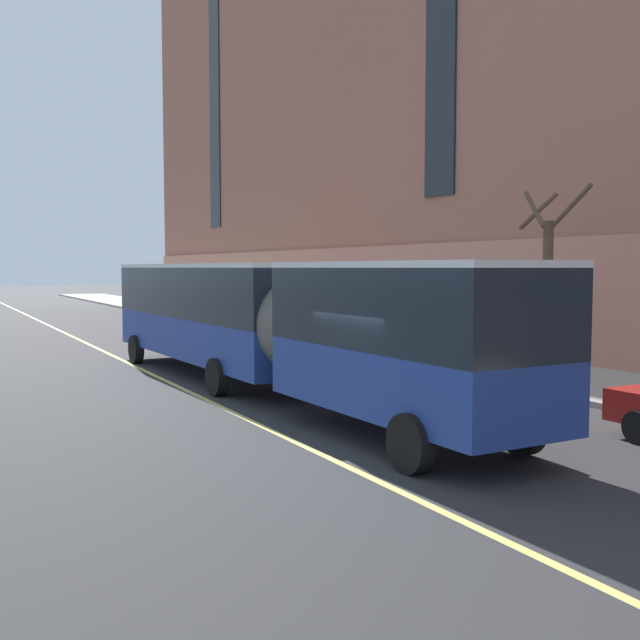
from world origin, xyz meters
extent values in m
plane|color=#303033|center=(0.00, 0.00, 0.00)|extent=(260.00, 260.00, 0.00)
cube|color=#ADA89E|center=(8.77, 3.00, 0.07)|extent=(5.15, 160.00, 0.15)
cube|color=#1E232B|center=(11.30, 41.25, 20.66)|extent=(0.10, 2.00, 28.55)
cube|color=navy|center=(-0.12, 10.09, 1.24)|extent=(2.81, 11.89, 1.24)
cube|color=black|center=(-0.12, 10.09, 2.61)|extent=(2.82, 11.89, 1.51)
cube|color=white|center=(-0.12, 10.09, 3.43)|extent=(2.84, 11.89, 0.12)
cube|color=#19232D|center=(-0.30, 16.03, 2.46)|extent=(2.27, 0.15, 1.13)
cube|color=orange|center=(-0.30, 16.04, 3.19)|extent=(1.73, 0.11, 0.28)
cube|color=black|center=(-0.30, 16.05, 0.72)|extent=(2.42, 0.19, 0.24)
cube|color=white|center=(-1.16, 16.02, 0.97)|extent=(0.28, 0.07, 0.18)
cube|color=white|center=(0.56, 16.07, 0.97)|extent=(0.28, 0.07, 0.18)
cylinder|color=#595651|center=(0.07, 3.68, 1.99)|extent=(2.37, 1.07, 2.34)
cube|color=navy|center=(0.18, -0.15, 1.24)|extent=(2.66, 6.74, 1.24)
cube|color=black|center=(0.18, -0.15, 2.61)|extent=(2.67, 6.74, 1.51)
cube|color=white|center=(0.18, -0.15, 3.43)|extent=(2.68, 6.74, 0.12)
cylinder|color=black|center=(-1.47, 14.19, 0.50)|extent=(0.33, 1.01, 1.00)
cylinder|color=black|center=(0.99, 14.26, 0.50)|extent=(0.33, 1.01, 1.00)
cylinder|color=black|center=(-1.25, 6.51, 0.50)|extent=(0.33, 1.01, 1.00)
cylinder|color=black|center=(1.21, 6.58, 0.50)|extent=(0.33, 1.01, 1.00)
cylinder|color=black|center=(-1.00, -2.02, 0.50)|extent=(0.33, 1.01, 1.00)
cylinder|color=black|center=(1.47, -1.95, 0.50)|extent=(0.33, 1.01, 1.00)
cylinder|color=black|center=(4.05, -2.36, 0.32)|extent=(0.22, 0.64, 0.64)
cube|color=#4C4C51|center=(5.10, 6.10, 0.64)|extent=(1.89, 4.80, 0.64)
cube|color=#232D38|center=(5.09, 5.87, 1.24)|extent=(1.63, 2.17, 0.56)
cube|color=#4C4C51|center=(5.09, 5.87, 1.54)|extent=(1.59, 2.08, 0.04)
cylinder|color=black|center=(4.23, 7.60, 0.32)|extent=(0.23, 0.64, 0.64)
cylinder|color=black|center=(6.01, 7.57, 0.32)|extent=(0.23, 0.64, 0.64)
cylinder|color=black|center=(4.19, 4.64, 0.32)|extent=(0.23, 0.64, 0.64)
cylinder|color=black|center=(5.96, 4.61, 0.32)|extent=(0.23, 0.64, 0.64)
cube|color=#B21E19|center=(4.96, 22.95, 0.64)|extent=(1.77, 4.69, 0.64)
cube|color=#232D38|center=(4.96, 22.72, 1.24)|extent=(1.53, 2.12, 0.56)
cube|color=#B21E19|center=(4.96, 22.72, 1.54)|extent=(1.49, 2.03, 0.04)
cylinder|color=black|center=(4.15, 24.41, 0.32)|extent=(0.23, 0.64, 0.64)
cylinder|color=black|center=(5.82, 24.39, 0.32)|extent=(0.23, 0.64, 0.64)
cylinder|color=black|center=(4.11, 21.52, 0.32)|extent=(0.23, 0.64, 0.64)
cylinder|color=black|center=(5.78, 21.49, 0.32)|extent=(0.23, 0.64, 0.64)
cube|color=#23603D|center=(5.04, 33.22, 0.64)|extent=(1.80, 4.78, 0.64)
cube|color=#232D38|center=(5.04, 32.98, 1.24)|extent=(1.57, 2.15, 0.56)
cube|color=#23603D|center=(5.04, 32.98, 1.54)|extent=(1.54, 2.06, 0.04)
cylinder|color=black|center=(4.17, 34.69, 0.32)|extent=(0.22, 0.64, 0.64)
cylinder|color=black|center=(5.90, 34.70, 0.32)|extent=(0.22, 0.64, 0.64)
cylinder|color=black|center=(4.18, 31.74, 0.32)|extent=(0.22, 0.64, 0.64)
cylinder|color=black|center=(5.92, 31.75, 0.32)|extent=(0.22, 0.64, 0.64)
cylinder|color=brown|center=(8.41, 4.52, 2.45)|extent=(0.30, 0.30, 4.60)
cylinder|color=brown|center=(9.23, 4.50, 5.16)|extent=(0.18, 1.73, 1.33)
cylinder|color=brown|center=(8.55, 5.10, 5.08)|extent=(1.27, 0.43, 1.15)
cylinder|color=brown|center=(7.94, 4.62, 5.08)|extent=(0.35, 1.08, 1.14)
cube|color=#E0D66B|center=(-1.71, 3.00, 0.00)|extent=(0.16, 140.00, 0.01)
camera|label=1|loc=(-7.92, -12.01, 3.37)|focal=42.00mm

